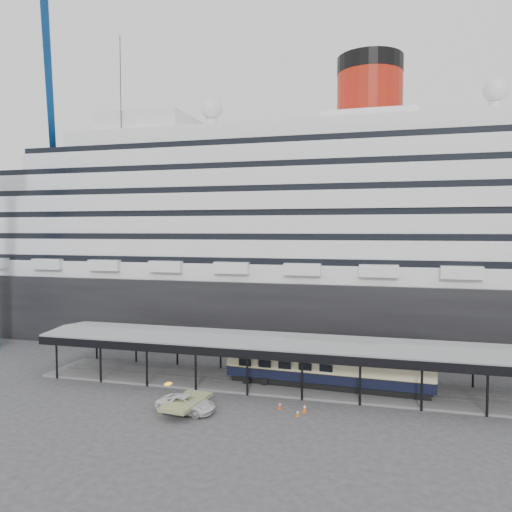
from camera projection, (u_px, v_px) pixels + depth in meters
name	position (u px, v px, depth m)	size (l,w,h in m)	color
ground	(272.00, 401.00, 50.54)	(200.00, 200.00, 0.00)	#343436
cruise_ship	(318.00, 223.00, 80.43)	(130.00, 30.00, 43.90)	black
platform_canopy	(283.00, 365.00, 55.24)	(56.00, 9.18, 5.30)	slate
port_truck	(186.00, 404.00, 47.30)	(2.63, 5.70, 1.58)	silver
pullman_carriage	(328.00, 365.00, 53.93)	(22.42, 4.02, 21.90)	black
traffic_cone_left	(280.00, 405.00, 48.18)	(0.43, 0.43, 0.71)	#DB3E0C
traffic_cone_mid	(298.00, 413.00, 46.21)	(0.36, 0.36, 0.66)	#E35F0C
traffic_cone_right	(305.00, 408.00, 47.33)	(0.43, 0.43, 0.80)	#E9560C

